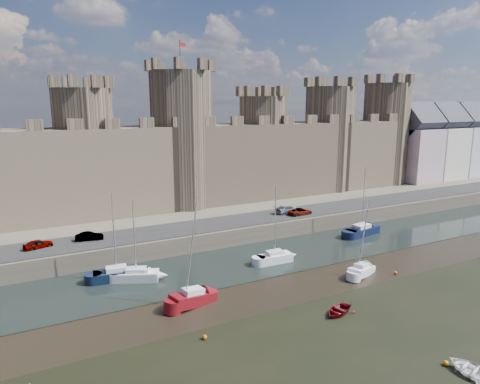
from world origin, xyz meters
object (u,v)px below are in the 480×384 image
(sailboat_3, at_px, (362,230))
(sailboat_4, at_px, (193,297))
(car_3, at_px, (300,212))
(sailboat_0, at_px, (136,275))
(sailboat_1, at_px, (117,274))
(sailboat_5, at_px, (362,270))
(car_1, at_px, (89,236))
(car_0, at_px, (38,244))
(sailboat_2, at_px, (275,257))
(car_2, at_px, (287,209))

(sailboat_3, distance_m, sailboat_4, 33.58)
(car_3, xyz_separation_m, sailboat_3, (6.90, -6.86, -2.26))
(sailboat_0, relative_size, sailboat_1, 0.92)
(sailboat_0, xyz_separation_m, sailboat_3, (35.73, 1.14, 0.06))
(sailboat_0, bearing_deg, sailboat_3, 25.43)
(car_3, bearing_deg, sailboat_5, 164.29)
(car_1, xyz_separation_m, sailboat_5, (28.00, -20.88, -2.40))
(car_1, relative_size, sailboat_4, 0.31)
(sailboat_4, bearing_deg, car_0, 112.41)
(car_3, height_order, sailboat_1, sailboat_1)
(sailboat_2, bearing_deg, car_3, 44.36)
(sailboat_1, bearing_deg, car_0, 139.49)
(sailboat_2, distance_m, sailboat_5, 10.91)
(car_0, relative_size, sailboat_2, 0.34)
(car_3, relative_size, sailboat_4, 0.36)
(sailboat_4, bearing_deg, sailboat_2, 10.54)
(car_0, relative_size, sailboat_5, 0.37)
(sailboat_3, relative_size, sailboat_4, 0.93)
(car_0, xyz_separation_m, sailboat_4, (13.34, -18.43, -2.27))
(car_2, relative_size, sailboat_0, 0.48)
(car_0, xyz_separation_m, car_1, (6.15, 0.31, -0.00))
(car_2, relative_size, sailboat_3, 0.43)
(sailboat_1, relative_size, sailboat_4, 0.91)
(car_3, bearing_deg, sailboat_2, 130.00)
(sailboat_4, bearing_deg, sailboat_1, 106.21)
(car_2, height_order, sailboat_2, sailboat_2)
(sailboat_3, bearing_deg, car_1, 158.81)
(car_0, distance_m, sailboat_2, 29.77)
(car_3, distance_m, sailboat_4, 30.32)
(car_0, xyz_separation_m, sailboat_5, (34.15, -20.58, -2.40))
(car_0, bearing_deg, sailboat_0, -151.39)
(car_0, height_order, car_3, car_0)
(car_1, distance_m, sailboat_4, 20.19)
(car_0, relative_size, sailboat_4, 0.30)
(car_1, bearing_deg, sailboat_5, -116.54)
(car_0, height_order, car_1, car_0)
(sailboat_2, xyz_separation_m, sailboat_5, (7.15, -8.24, -0.12))
(car_0, height_order, sailboat_3, sailboat_3)
(car_2, height_order, sailboat_5, sailboat_5)
(sailboat_2, bearing_deg, sailboat_1, 170.61)
(car_3, height_order, sailboat_3, sailboat_3)
(car_1, relative_size, sailboat_2, 0.35)
(car_0, height_order, sailboat_0, sailboat_0)
(car_3, distance_m, sailboat_0, 30.01)
(sailboat_0, bearing_deg, car_0, 158.57)
(sailboat_0, bearing_deg, car_3, 39.10)
(car_0, xyz_separation_m, sailboat_1, (7.70, -8.53, -2.27))
(car_2, xyz_separation_m, sailboat_0, (-27.67, -10.01, -2.41))
(sailboat_4, bearing_deg, sailboat_5, -19.39)
(car_1, relative_size, car_3, 0.86)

